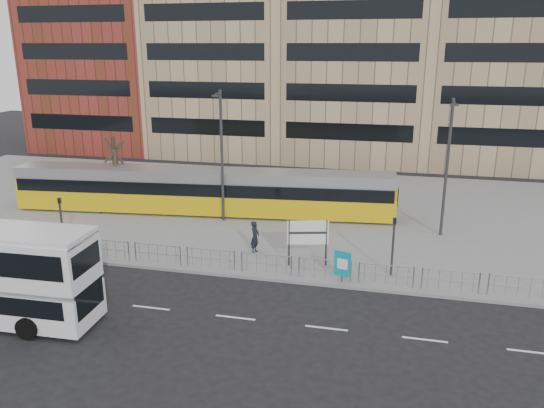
% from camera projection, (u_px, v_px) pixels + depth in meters
% --- Properties ---
extents(ground, '(120.00, 120.00, 0.00)m').
position_uv_depth(ground, '(221.00, 276.00, 27.33)').
color(ground, black).
rests_on(ground, ground).
extents(plaza, '(64.00, 24.00, 0.15)m').
position_uv_depth(plaza, '(273.00, 208.00, 38.50)').
color(plaza, gray).
rests_on(plaza, ground).
extents(kerb, '(64.00, 0.25, 0.17)m').
position_uv_depth(kerb, '(221.00, 274.00, 27.35)').
color(kerb, gray).
rests_on(kerb, ground).
extents(building_row, '(70.40, 18.40, 31.20)m').
position_uv_depth(building_row, '(335.00, 30.00, 55.23)').
color(building_row, maroon).
rests_on(building_row, ground).
extents(pedestrian_barrier, '(32.07, 0.07, 1.10)m').
position_uv_depth(pedestrian_barrier, '(261.00, 258.00, 27.08)').
color(pedestrian_barrier, '#95999E').
rests_on(pedestrian_barrier, plaza).
extents(road_markings, '(62.00, 0.12, 0.01)m').
position_uv_depth(road_markings, '(214.00, 315.00, 23.38)').
color(road_markings, white).
rests_on(road_markings, ground).
extents(tram, '(26.43, 5.12, 3.10)m').
position_uv_depth(tram, '(202.00, 191.00, 36.76)').
color(tram, gold).
rests_on(tram, plaza).
extents(station_sign, '(2.14, 0.63, 2.51)m').
position_uv_depth(station_sign, '(308.00, 235.00, 27.79)').
color(station_sign, '#2D2D30').
rests_on(station_sign, plaza).
extents(ad_panel, '(0.85, 0.29, 1.61)m').
position_uv_depth(ad_panel, '(342.00, 264.00, 26.04)').
color(ad_panel, '#2D2D30').
rests_on(ad_panel, plaza).
extents(pedestrian, '(0.53, 0.73, 1.87)m').
position_uv_depth(pedestrian, '(255.00, 237.00, 29.74)').
color(pedestrian, black).
rests_on(pedestrian, plaza).
extents(traffic_light_west, '(0.18, 0.22, 3.10)m').
position_uv_depth(traffic_light_west, '(61.00, 217.00, 29.88)').
color(traffic_light_west, '#2D2D30').
rests_on(traffic_light_west, plaza).
extents(traffic_light_east, '(0.21, 0.23, 3.10)m').
position_uv_depth(traffic_light_east, '(393.00, 239.00, 26.46)').
color(traffic_light_east, '#2D2D30').
rests_on(traffic_light_east, plaza).
extents(lamp_post_west, '(0.45, 1.04, 8.59)m').
position_uv_depth(lamp_post_west, '(222.00, 152.00, 34.14)').
color(lamp_post_west, '#2D2D30').
rests_on(lamp_post_west, plaza).
extents(lamp_post_east, '(0.45, 1.04, 8.36)m').
position_uv_depth(lamp_post_east, '(447.00, 163.00, 31.48)').
color(lamp_post_east, '#2D2D30').
rests_on(lamp_post_east, plaza).
extents(bare_tree, '(3.93, 3.93, 7.16)m').
position_uv_depth(bare_tree, '(113.00, 133.00, 37.24)').
color(bare_tree, '#2D2119').
rests_on(bare_tree, plaza).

